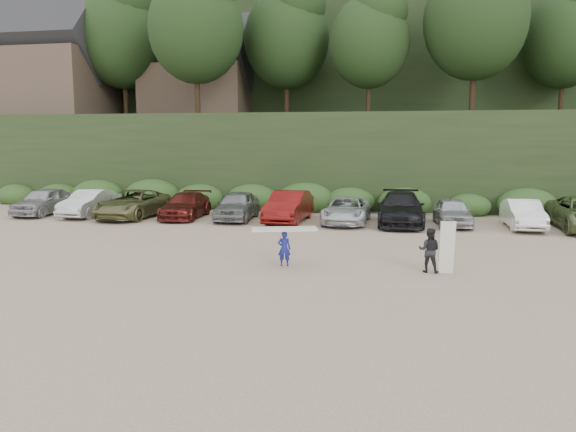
# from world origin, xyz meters

# --- Properties ---
(ground) EXTENTS (120.00, 120.00, 0.00)m
(ground) POSITION_xyz_m (0.00, 0.00, 0.00)
(ground) COLOR tan
(ground) RESTS_ON ground
(hillside_backdrop) EXTENTS (90.00, 41.50, 28.00)m
(hillside_backdrop) POSITION_xyz_m (-0.26, 35.93, 11.22)
(hillside_backdrop) COLOR black
(hillside_backdrop) RESTS_ON ground
(parked_cars) EXTENTS (39.74, 6.11, 1.64)m
(parked_cars) POSITION_xyz_m (2.47, 10.02, 0.77)
(parked_cars) COLOR #98989C
(parked_cars) RESTS_ON ground
(child_surfer) EXTENTS (2.34, 1.24, 1.35)m
(child_surfer) POSITION_xyz_m (-0.08, -0.29, 0.92)
(child_surfer) COLOR navy
(child_surfer) RESTS_ON ground
(adult_surfer) EXTENTS (1.22, 0.68, 1.76)m
(adult_surfer) POSITION_xyz_m (4.89, -0.23, 0.76)
(adult_surfer) COLOR black
(adult_surfer) RESTS_ON ground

